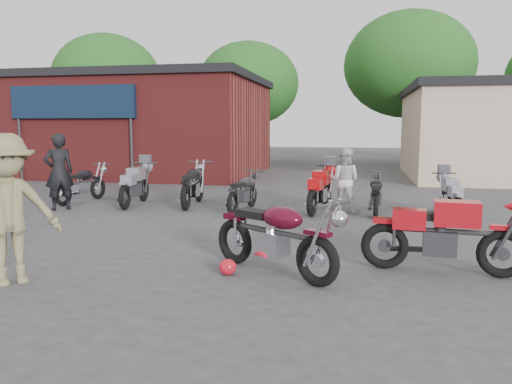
% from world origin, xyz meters
% --- Properties ---
extents(ground, '(90.00, 90.00, 0.00)m').
position_xyz_m(ground, '(0.00, 0.00, 0.00)').
color(ground, '#38383B').
extents(brick_building, '(12.00, 8.00, 4.00)m').
position_xyz_m(brick_building, '(-9.00, 14.00, 2.00)').
color(brick_building, maroon).
rests_on(brick_building, ground).
extents(tree_0, '(6.56, 6.56, 8.20)m').
position_xyz_m(tree_0, '(-14.00, 22.00, 4.10)').
color(tree_0, '#124516').
rests_on(tree_0, ground).
extents(tree_1, '(5.92, 5.92, 7.40)m').
position_xyz_m(tree_1, '(-5.00, 22.00, 3.70)').
color(tree_1, '#124516').
rests_on(tree_1, ground).
extents(tree_2, '(7.04, 7.04, 8.80)m').
position_xyz_m(tree_2, '(4.00, 22.00, 4.40)').
color(tree_2, '#124516').
rests_on(tree_2, ground).
extents(vintage_motorcycle, '(2.22, 1.80, 1.27)m').
position_xyz_m(vintage_motorcycle, '(0.32, -0.31, 0.63)').
color(vintage_motorcycle, '#4D091A').
rests_on(vintage_motorcycle, ground).
extents(sportbike, '(2.24, 0.93, 1.26)m').
position_xyz_m(sportbike, '(2.67, 0.24, 0.63)').
color(sportbike, red).
rests_on(sportbike, ground).
extents(helmet, '(0.26, 0.26, 0.23)m').
position_xyz_m(helmet, '(-0.34, -0.44, 0.11)').
color(helmet, red).
rests_on(helmet, ground).
extents(person_dark, '(0.82, 0.82, 1.92)m').
position_xyz_m(person_dark, '(-5.90, 4.11, 0.96)').
color(person_dark, black).
rests_on(person_dark, ground).
extents(person_light, '(0.86, 0.72, 1.58)m').
position_xyz_m(person_light, '(1.11, 5.17, 0.79)').
color(person_light, beige).
rests_on(person_light, ground).
extents(person_tan, '(1.43, 1.44, 2.00)m').
position_xyz_m(person_tan, '(-3.06, -1.39, 1.00)').
color(person_tan, olive).
rests_on(person_tan, ground).
extents(row_bike_0, '(0.96, 2.02, 1.12)m').
position_xyz_m(row_bike_0, '(-6.07, 5.43, 0.56)').
color(row_bike_0, black).
rests_on(row_bike_0, ground).
extents(row_bike_1, '(0.91, 2.14, 1.20)m').
position_xyz_m(row_bike_1, '(-4.39, 5.21, 0.60)').
color(row_bike_1, gray).
rests_on(row_bike_1, ground).
extents(row_bike_2, '(0.92, 2.20, 1.24)m').
position_xyz_m(row_bike_2, '(-2.85, 5.45, 0.62)').
color(row_bike_2, black).
rests_on(row_bike_2, ground).
extents(row_bike_3, '(0.85, 1.87, 1.05)m').
position_xyz_m(row_bike_3, '(-1.37, 4.96, 0.52)').
color(row_bike_3, '#242426').
rests_on(row_bike_3, ground).
extents(row_bike_4, '(1.01, 2.16, 1.20)m').
position_xyz_m(row_bike_4, '(0.53, 5.21, 0.60)').
color(row_bike_4, red).
rests_on(row_bike_4, ground).
extents(row_bike_5, '(0.66, 1.85, 1.06)m').
position_xyz_m(row_bike_5, '(1.87, 5.15, 0.53)').
color(row_bike_5, black).
rests_on(row_bike_5, ground).
extents(row_bike_6, '(0.70, 1.87, 1.07)m').
position_xyz_m(row_bike_6, '(3.56, 5.04, 0.54)').
color(row_bike_6, gray).
rests_on(row_bike_6, ground).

